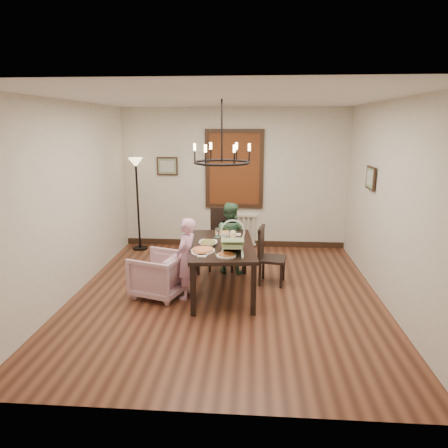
# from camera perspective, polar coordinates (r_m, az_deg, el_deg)

# --- Properties ---
(room_shell) EXTENTS (4.51, 5.00, 2.81)m
(room_shell) POSITION_cam_1_polar(r_m,az_deg,el_deg) (5.96, 0.52, 3.74)
(room_shell) COLOR brown
(room_shell) RESTS_ON ground
(dining_table) EXTENTS (1.07, 1.71, 0.76)m
(dining_table) POSITION_cam_1_polar(r_m,az_deg,el_deg) (5.89, -0.29, -3.66)
(dining_table) COLOR black
(dining_table) RESTS_ON room_shell
(chair_far) EXTENTS (0.49, 0.49, 1.06)m
(chair_far) POSITION_cam_1_polar(r_m,az_deg,el_deg) (6.91, -0.27, -2.19)
(chair_far) COLOR black
(chair_far) RESTS_ON room_shell
(chair_right) EXTENTS (0.47, 0.47, 0.92)m
(chair_right) POSITION_cam_1_polar(r_m,az_deg,el_deg) (6.34, 6.92, -4.50)
(chair_right) COLOR black
(chair_right) RESTS_ON room_shell
(armchair) EXTENTS (0.89, 0.88, 0.65)m
(armchair) POSITION_cam_1_polar(r_m,az_deg,el_deg) (5.98, -9.27, -7.13)
(armchair) COLOR #CC9CAB
(armchair) RESTS_ON room_shell
(elderly_woman) EXTENTS (0.33, 0.41, 0.98)m
(elderly_woman) POSITION_cam_1_polar(r_m,az_deg,el_deg) (5.81, -5.39, -5.89)
(elderly_woman) COLOR #DD9CC0
(elderly_woman) RESTS_ON room_shell
(seated_man) EXTENTS (0.57, 0.49, 1.01)m
(seated_man) POSITION_cam_1_polar(r_m,az_deg,el_deg) (6.77, 0.73, -2.81)
(seated_man) COLOR #3F6B4B
(seated_man) RESTS_ON room_shell
(baby_bouncer) EXTENTS (0.38, 0.50, 0.32)m
(baby_bouncer) POSITION_cam_1_polar(r_m,az_deg,el_deg) (5.40, 1.21, -2.61)
(baby_bouncer) COLOR #C6EAA1
(baby_bouncer) RESTS_ON dining_table
(salad_bowl) EXTENTS (0.32, 0.32, 0.08)m
(salad_bowl) POSITION_cam_1_polar(r_m,az_deg,el_deg) (5.77, -2.28, -2.75)
(salad_bowl) COLOR white
(salad_bowl) RESTS_ON dining_table
(pizza_platter) EXTENTS (0.33, 0.33, 0.04)m
(pizza_platter) POSITION_cam_1_polar(r_m,az_deg,el_deg) (5.52, -3.04, -3.75)
(pizza_platter) COLOR tan
(pizza_platter) RESTS_ON dining_table
(drinking_glass) EXTENTS (0.06, 0.06, 0.13)m
(drinking_glass) POSITION_cam_1_polar(r_m,az_deg,el_deg) (5.78, 1.28, -2.45)
(drinking_glass) COLOR silver
(drinking_glass) RESTS_ON dining_table
(window_blinds) EXTENTS (1.00, 0.03, 1.40)m
(window_blinds) POSITION_cam_1_polar(r_m,az_deg,el_deg) (8.00, 1.49, 7.83)
(window_blinds) COLOR brown
(window_blinds) RESTS_ON room_shell
(radiator) EXTENTS (0.92, 0.12, 0.62)m
(radiator) POSITION_cam_1_polar(r_m,az_deg,el_deg) (8.24, 1.44, -0.82)
(radiator) COLOR silver
(radiator) RESTS_ON room_shell
(picture_back) EXTENTS (0.42, 0.03, 0.36)m
(picture_back) POSITION_cam_1_polar(r_m,az_deg,el_deg) (8.17, -8.10, 8.19)
(picture_back) COLOR black
(picture_back) RESTS_ON room_shell
(picture_right) EXTENTS (0.03, 0.42, 0.36)m
(picture_right) POSITION_cam_1_polar(r_m,az_deg,el_deg) (6.69, 20.20, 6.19)
(picture_right) COLOR black
(picture_right) RESTS_ON room_shell
(floor_lamp) EXTENTS (0.30, 0.30, 1.80)m
(floor_lamp) POSITION_cam_1_polar(r_m,az_deg,el_deg) (8.11, -12.19, 2.60)
(floor_lamp) COLOR black
(floor_lamp) RESTS_ON room_shell
(chandelier) EXTENTS (0.80, 0.80, 0.04)m
(chandelier) POSITION_cam_1_polar(r_m,az_deg,el_deg) (5.63, -0.31, 8.79)
(chandelier) COLOR black
(chandelier) RESTS_ON room_shell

